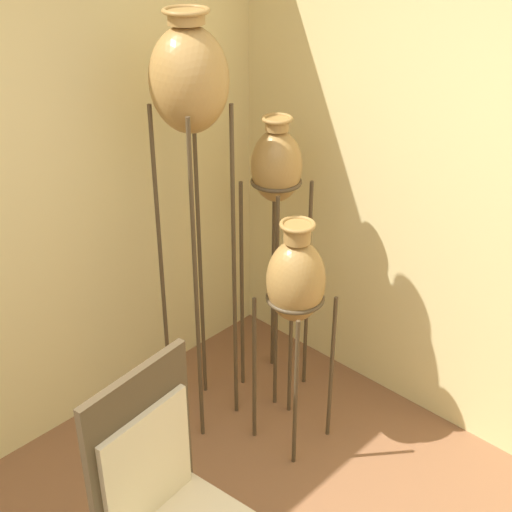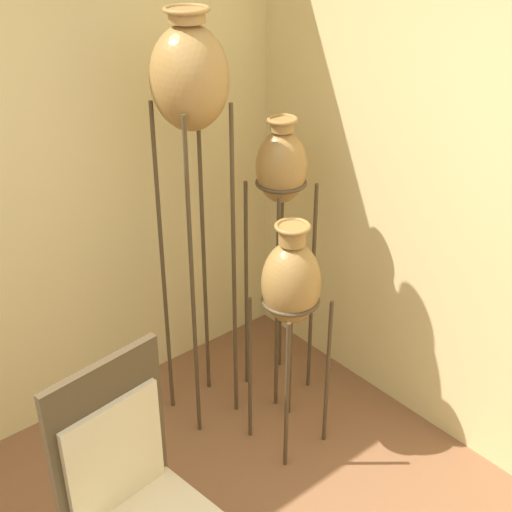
{
  "view_description": "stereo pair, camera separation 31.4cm",
  "coord_description": "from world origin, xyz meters",
  "views": [
    {
      "loc": [
        -0.94,
        -0.87,
        2.6
      ],
      "look_at": [
        1.21,
        1.19,
        0.94
      ],
      "focal_mm": 50.0,
      "sensor_mm": 36.0,
      "label": 1
    },
    {
      "loc": [
        -0.71,
        -1.09,
        2.6
      ],
      "look_at": [
        1.21,
        1.19,
        0.94
      ],
      "focal_mm": 50.0,
      "sensor_mm": 36.0,
      "label": 2
    }
  ],
  "objects": [
    {
      "name": "vase_stand_medium",
      "position": [
        1.44,
        1.27,
        1.27
      ],
      "size": [
        0.27,
        0.27,
        1.56
      ],
      "color": "#473823",
      "rests_on": "ground_plane"
    },
    {
      "name": "vase_stand_short",
      "position": [
        1.19,
        0.92,
        0.92
      ],
      "size": [
        0.29,
        0.29,
        1.22
      ],
      "color": "#473823",
      "rests_on": "ground_plane"
    },
    {
      "name": "vase_stand_tall",
      "position": [
        1.01,
        1.38,
        1.76
      ],
      "size": [
        0.34,
        0.34,
        2.09
      ],
      "color": "#473823",
      "rests_on": "ground_plane"
    },
    {
      "name": "chair",
      "position": [
        0.12,
        0.57,
        0.63
      ],
      "size": [
        0.54,
        0.5,
        1.15
      ],
      "rotation": [
        0.0,
        0.0,
        0.11
      ],
      "color": "#473823",
      "rests_on": "ground_plane"
    }
  ]
}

